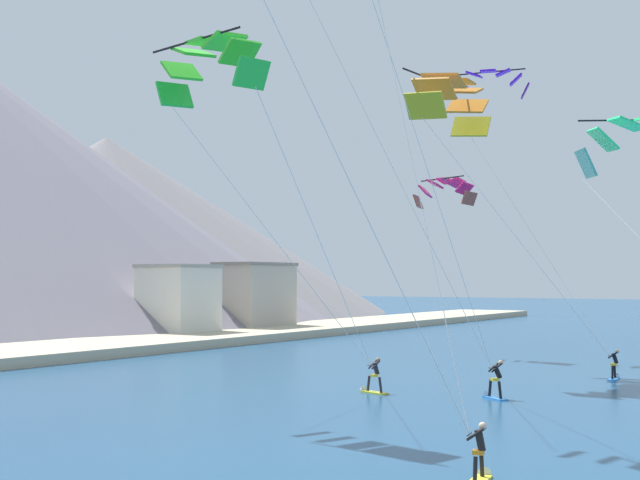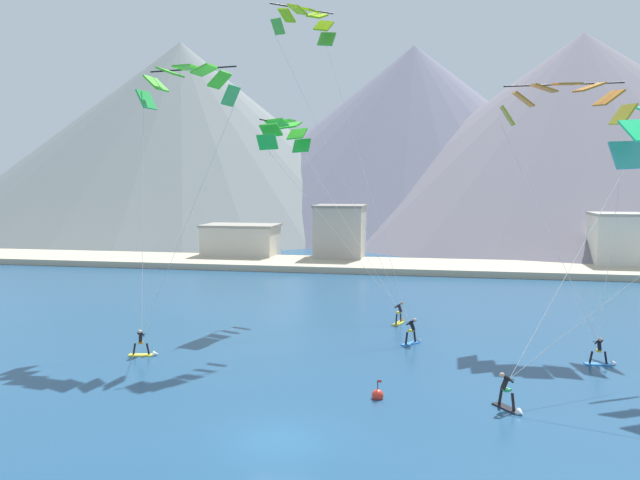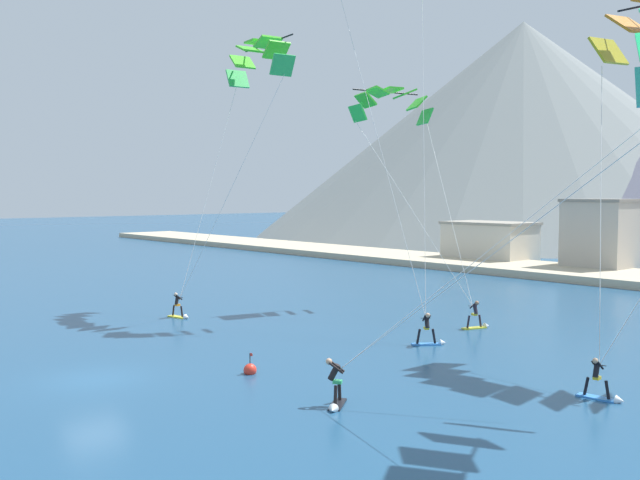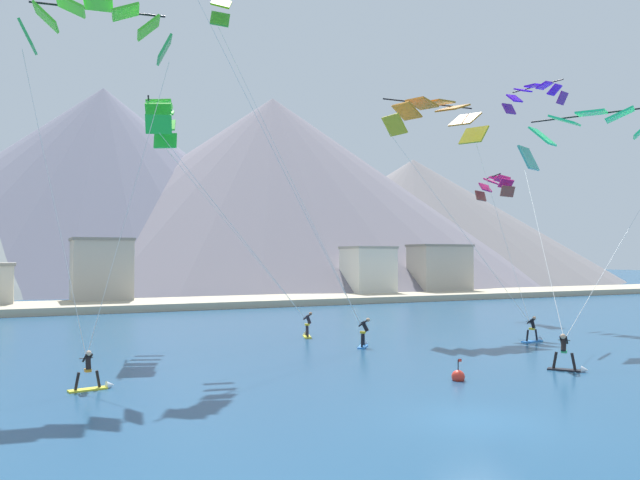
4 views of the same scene
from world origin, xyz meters
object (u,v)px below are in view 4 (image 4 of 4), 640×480
at_px(parafoil_kite_distant_high_outer, 495,185).
at_px(race_marker_buoy, 458,377).
at_px(kitesurfer_mid_center, 364,337).
at_px(kitesurfer_far_left, 307,329).
at_px(parafoil_kite_near_trail, 592,131).
at_px(parafoil_kite_distant_low_drift, 534,94).
at_px(kitesurfer_near_trail, 569,359).
at_px(kitesurfer_near_lead, 94,379).
at_px(parafoil_kite_far_right, 437,115).
at_px(parafoil_kite_far_left, 162,119).
at_px(parafoil_kite_near_lead, 98,23).
at_px(kitesurfer_far_right, 535,334).

relative_size(parafoil_kite_distant_high_outer, race_marker_buoy, 4.73).
height_order(kitesurfer_mid_center, kitesurfer_far_left, kitesurfer_mid_center).
bearing_deg(parafoil_kite_near_trail, race_marker_buoy, -158.06).
bearing_deg(parafoil_kite_distant_high_outer, race_marker_buoy, -134.30).
height_order(parafoil_kite_distant_low_drift, race_marker_buoy, parafoil_kite_distant_low_drift).
distance_m(kitesurfer_near_trail, kitesurfer_mid_center, 11.62).
bearing_deg(kitesurfer_far_left, kitesurfer_near_lead, -142.03).
bearing_deg(parafoil_kite_distant_low_drift, race_marker_buoy, -140.67).
bearing_deg(parafoil_kite_far_right, parafoil_kite_far_left, 175.29).
relative_size(kitesurfer_mid_center, parafoil_kite_near_lead, 0.11).
relative_size(kitesurfer_far_left, parafoil_kite_near_lead, 0.11).
xyz_separation_m(kitesurfer_near_trail, kitesurfer_far_left, (-5.72, 16.13, -0.08)).
distance_m(parafoil_kite_far_left, parafoil_kite_distant_low_drift, 32.20).
relative_size(kitesurfer_mid_center, parafoil_kite_distant_low_drift, 0.31).
distance_m(kitesurfer_near_lead, kitesurfer_far_right, 25.90).
distance_m(parafoil_kite_distant_high_outer, race_marker_buoy, 31.74).
xyz_separation_m(kitesurfer_far_right, parafoil_kite_distant_low_drift, (11.17, 11.18, 18.73)).
xyz_separation_m(kitesurfer_near_lead, parafoil_kite_near_lead, (0.60, 5.66, 16.05)).
height_order(kitesurfer_near_lead, parafoil_kite_far_left, parafoil_kite_far_left).
xyz_separation_m(kitesurfer_far_right, race_marker_buoy, (-11.75, -7.60, -0.29)).
xyz_separation_m(parafoil_kite_near_trail, parafoil_kite_distant_low_drift, (7.83, 12.70, 6.27)).
distance_m(parafoil_kite_distant_low_drift, race_marker_buoy, 35.22).
relative_size(kitesurfer_near_lead, kitesurfer_near_trail, 1.00).
xyz_separation_m(kitesurfer_far_left, kitesurfer_far_right, (11.60, -8.09, -0.03)).
xyz_separation_m(kitesurfer_near_lead, parafoil_kite_far_right, (24.93, 11.71, 15.20)).
height_order(kitesurfer_mid_center, parafoil_kite_near_lead, parafoil_kite_near_lead).
height_order(parafoil_kite_near_lead, parafoil_kite_distant_low_drift, parafoil_kite_distant_low_drift).
xyz_separation_m(parafoil_kite_near_lead, parafoil_kite_distant_high_outer, (34.09, 10.90, -5.02)).
relative_size(kitesurfer_near_trail, kitesurfer_mid_center, 1.01).
bearing_deg(parafoil_kite_far_left, race_marker_buoy, -63.91).
relative_size(kitesurfer_far_right, parafoil_kite_near_trail, 0.14).
xyz_separation_m(parafoil_kite_near_lead, parafoil_kite_far_left, (4.56, 7.67, -2.70)).
relative_size(parafoil_kite_far_right, race_marker_buoy, 15.22).
bearing_deg(parafoil_kite_near_lead, kitesurfer_far_right, -6.18).
bearing_deg(kitesurfer_near_trail, kitesurfer_near_lead, 165.57).
relative_size(parafoil_kite_near_lead, parafoil_kite_distant_low_drift, 2.84).
height_order(kitesurfer_far_right, parafoil_kite_far_left, parafoil_kite_far_left).
relative_size(parafoil_kite_near_lead, parafoil_kite_distant_high_outer, 3.37).
distance_m(kitesurfer_far_left, parafoil_kite_distant_high_outer, 23.96).
relative_size(kitesurfer_mid_center, parafoil_kite_far_right, 0.11).
distance_m(kitesurfer_mid_center, parafoil_kite_near_lead, 21.65).
bearing_deg(kitesurfer_mid_center, kitesurfer_far_left, 101.69).
bearing_deg(kitesurfer_far_right, race_marker_buoy, -147.10).
bearing_deg(parafoil_kite_near_trail, kitesurfer_mid_center, 163.28).
distance_m(kitesurfer_far_right, parafoil_kite_distant_low_drift, 24.51).
relative_size(kitesurfer_far_right, parafoil_kite_distant_high_outer, 0.37).
distance_m(kitesurfer_far_left, race_marker_buoy, 15.69).
xyz_separation_m(kitesurfer_mid_center, parafoil_kite_near_trail, (13.82, -4.15, 12.38)).
bearing_deg(kitesurfer_mid_center, parafoil_kite_far_right, 32.41).
bearing_deg(parafoil_kite_far_right, parafoil_kite_near_trail, -68.06).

